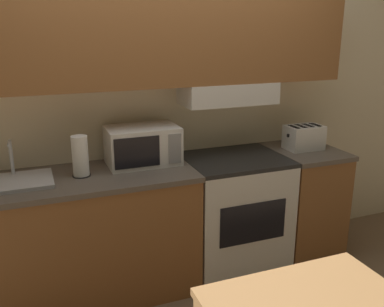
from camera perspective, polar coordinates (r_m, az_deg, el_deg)
The scene contains 9 objects.
ground_plane at distance 3.68m, azimuth -4.00°, elevation -13.41°, with size 16.00×16.00×0.00m, color #7F664C.
wall_back at distance 3.15m, azimuth -3.94°, elevation 10.29°, with size 5.14×0.38×2.55m.
lower_counter_main at distance 3.09m, azimuth -13.82°, elevation -10.72°, with size 1.49×0.65×0.89m.
lower_counter_right_stub at distance 3.69m, azimuth 14.37°, elevation -6.10°, with size 0.51×0.65×0.89m.
stove_range at distance 3.38m, azimuth 5.53°, elevation -7.79°, with size 0.74×0.63×0.89m.
microwave at distance 3.06m, azimuth -6.62°, elevation 1.10°, with size 0.50×0.34×0.27m.
toaster at distance 3.52m, azimuth 14.68°, elevation 2.12°, with size 0.30×0.20×0.19m.
sink_basin at distance 2.90m, azimuth -22.73°, elevation -3.43°, with size 0.47×0.35×0.26m.
paper_towel_roll at distance 2.88m, azimuth -14.68°, elevation -0.37°, with size 0.12×0.12×0.27m.
Camera 1 is at (-0.92, -3.05, 1.84)m, focal length 40.00 mm.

